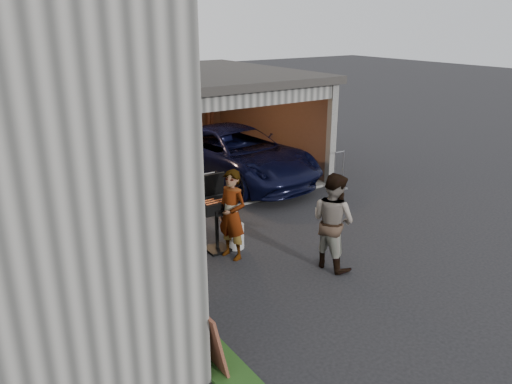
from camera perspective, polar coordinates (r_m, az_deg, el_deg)
ground at (r=8.82m, az=4.59°, el=-9.75°), size 80.00×80.00×0.00m
groundcover_strip at (r=7.06m, az=-5.32°, el=-17.74°), size 0.50×8.00×0.06m
garage at (r=14.18m, az=-10.01°, el=9.23°), size 6.80×6.30×2.90m
minivan at (r=13.59m, az=-2.33°, el=4.10°), size 3.01×5.43×1.44m
woman at (r=9.17m, az=-2.77°, el=-2.63°), size 0.57×0.71×1.71m
man at (r=8.92m, az=8.78°, el=-3.30°), size 0.79×0.95×1.76m
bbq_grill at (r=9.47m, az=-4.66°, el=-1.78°), size 0.66×0.58×1.48m
propane_tank at (r=9.77m, az=-2.35°, el=-5.06°), size 0.43×0.43×0.50m
plywood_panel at (r=6.61m, az=-5.76°, el=-16.05°), size 0.23×0.83×0.92m
hand_truck at (r=13.31m, az=9.49°, el=1.17°), size 0.42×0.32×1.01m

